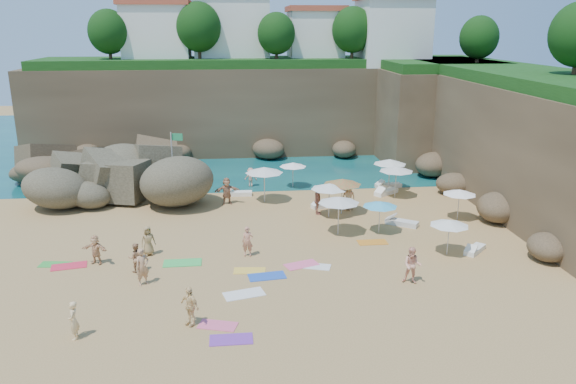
{
  "coord_description": "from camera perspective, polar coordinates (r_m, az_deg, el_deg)",
  "views": [
    {
      "loc": [
        -1.35,
        -29.51,
        11.7
      ],
      "look_at": [
        2.0,
        3.0,
        2.0
      ],
      "focal_mm": 35.0,
      "sensor_mm": 36.0,
      "label": 1
    }
  ],
  "objects": [
    {
      "name": "clifftop_buildings",
      "position": [
        55.47,
        -1.48,
        16.05
      ],
      "size": [
        28.48,
        9.48,
        7.0
      ],
      "color": "white",
      "rests_on": "cliff_back"
    },
    {
      "name": "parasol_0",
      "position": [
        38.29,
        -2.43,
        2.25
      ],
      "size": [
        2.61,
        2.61,
        2.46
      ],
      "color": "silver",
      "rests_on": "ground"
    },
    {
      "name": "cliff_right",
      "position": [
        43.36,
        22.31,
        5.06
      ],
      "size": [
        8.0,
        30.0,
        8.0
      ],
      "primitive_type": "cube",
      "color": "brown",
      "rests_on": "ground"
    },
    {
      "name": "lounger_4",
      "position": [
        35.01,
        11.49,
        -3.07
      ],
      "size": [
        1.99,
        1.67,
        0.31
      ],
      "primitive_type": "cube",
      "rotation": [
        0.0,
        0.0,
        -0.61
      ],
      "color": "silver",
      "rests_on": "ground"
    },
    {
      "name": "parasol_7",
      "position": [
        40.09,
        10.95,
        2.34
      ],
      "size": [
        2.39,
        2.39,
        2.26
      ],
      "color": "silver",
      "rests_on": "ground"
    },
    {
      "name": "lounger_2",
      "position": [
        41.17,
        9.94,
        -0.01
      ],
      "size": [
        1.99,
        1.72,
        0.31
      ],
      "primitive_type": "cube",
      "rotation": [
        0.0,
        0.0,
        0.64
      ],
      "color": "white",
      "rests_on": "ground"
    },
    {
      "name": "person_stand_4",
      "position": [
        37.1,
        6.18,
        -0.51
      ],
      "size": [
        0.98,
        0.77,
        1.78
      ],
      "primitive_type": "imported",
      "rotation": [
        0.0,
        0.0,
        -0.39
      ],
      "color": "tan",
      "rests_on": "ground"
    },
    {
      "name": "towel_4",
      "position": [
        28.22,
        -3.92,
        -7.98
      ],
      "size": [
        1.64,
        0.93,
        0.03
      ],
      "primitive_type": "cube",
      "rotation": [
        0.0,
        0.0,
        -0.09
      ],
      "color": "yellow",
      "rests_on": "ground"
    },
    {
      "name": "towel_3",
      "position": [
        29.53,
        -10.67,
        -7.08
      ],
      "size": [
        1.95,
        0.99,
        0.03
      ],
      "primitive_type": "cube",
      "rotation": [
        0.0,
        0.0,
        0.01
      ],
      "color": "green",
      "rests_on": "ground"
    },
    {
      "name": "lounger_1",
      "position": [
        42.89,
        10.14,
        0.65
      ],
      "size": [
        2.02,
        0.93,
        0.3
      ],
      "primitive_type": "cube",
      "rotation": [
        0.0,
        0.0,
        0.15
      ],
      "color": "silver",
      "rests_on": "ground"
    },
    {
      "name": "towel_6",
      "position": [
        22.61,
        -5.79,
        -14.68
      ],
      "size": [
        1.68,
        0.85,
        0.03
      ],
      "primitive_type": "cube",
      "rotation": [
        0.0,
        0.0,
        0.0
      ],
      "color": "purple",
      "rests_on": "ground"
    },
    {
      "name": "towel_1",
      "position": [
        23.6,
        -7.15,
        -13.29
      ],
      "size": [
        1.72,
        1.2,
        0.03
      ],
      "primitive_type": "cube",
      "rotation": [
        0.0,
        0.0,
        -0.3
      ],
      "color": "#E45880",
      "rests_on": "ground"
    },
    {
      "name": "lounger_3",
      "position": [
        37.72,
        3.68,
        -1.36
      ],
      "size": [
        1.83,
        1.11,
        0.27
      ],
      "primitive_type": "cube",
      "rotation": [
        0.0,
        0.0,
        0.33
      ],
      "color": "white",
      "rests_on": "ground"
    },
    {
      "name": "person_stand_5",
      "position": [
        38.33,
        -6.24,
        0.11
      ],
      "size": [
        1.78,
        0.8,
        1.85
      ],
      "primitive_type": "imported",
      "rotation": [
        0.0,
        0.0,
        0.18
      ],
      "color": "#B07A58",
      "rests_on": "ground"
    },
    {
      "name": "towel_10",
      "position": [
        32.02,
        8.57,
        -5.07
      ],
      "size": [
        1.65,
        0.84,
        0.03
      ],
      "primitive_type": "cube",
      "rotation": [
        0.0,
        0.0,
        0.01
      ],
      "color": "orange",
      "rests_on": "ground"
    },
    {
      "name": "marina_masts",
      "position": [
        62.02,
        -20.13,
        7.47
      ],
      "size": [
        3.1,
        0.1,
        6.0
      ],
      "color": "white",
      "rests_on": "ground"
    },
    {
      "name": "parasol_10",
      "position": [
        33.01,
        9.34,
        -1.21
      ],
      "size": [
        2.04,
        2.04,
        1.93
      ],
      "color": "silver",
      "rests_on": "ground"
    },
    {
      "name": "clifftop_trees",
      "position": [
        49.41,
        1.29,
        16.01
      ],
      "size": [
        35.6,
        23.82,
        4.4
      ],
      "color": "#11380F",
      "rests_on": "ground"
    },
    {
      "name": "towel_13",
      "position": [
        25.93,
        -4.49,
        -10.3
      ],
      "size": [
        2.0,
        1.34,
        0.03
      ],
      "primitive_type": "cube",
      "rotation": [
        0.0,
        0.0,
        0.25
      ],
      "color": "white",
      "rests_on": "ground"
    },
    {
      "name": "parasol_9",
      "position": [
        32.39,
        5.19,
        -0.8
      ],
      "size": [
        2.4,
        2.4,
        2.27
      ],
      "color": "silver",
      "rests_on": "ground"
    },
    {
      "name": "towel_9",
      "position": [
        28.81,
        1.38,
        -7.4
      ],
      "size": [
        1.89,
        1.37,
        0.03
      ],
      "primitive_type": "cube",
      "rotation": [
        0.0,
        0.0,
        0.34
      ],
      "color": "#F45E8A",
      "rests_on": "ground"
    },
    {
      "name": "parasol_3",
      "position": [
        41.97,
        10.31,
        3.05
      ],
      "size": [
        2.43,
        2.43,
        2.3
      ],
      "color": "silver",
      "rests_on": "ground"
    },
    {
      "name": "parasol_6",
      "position": [
        35.96,
        5.53,
        1.05
      ],
      "size": [
        2.47,
        2.47,
        2.34
      ],
      "color": "silver",
      "rests_on": "ground"
    },
    {
      "name": "cliff_back",
      "position": [
        55.15,
        -2.37,
        8.49
      ],
      "size": [
        44.0,
        8.0,
        8.0
      ],
      "primitive_type": "cube",
      "color": "brown",
      "rests_on": "ground"
    },
    {
      "name": "towel_11",
      "position": [
        31.2,
        -22.59,
        -6.81
      ],
      "size": [
        1.62,
        0.96,
        0.03
      ],
      "primitive_type": "cube",
      "rotation": [
        0.0,
        0.0,
        -0.13
      ],
      "color": "green",
      "rests_on": "ground"
    },
    {
      "name": "towel_8",
      "position": [
        27.57,
        -2.15,
        -8.55
      ],
      "size": [
        1.9,
        1.12,
        0.03
      ],
      "primitive_type": "cube",
      "rotation": [
        0.0,
        0.0,
        0.13
      ],
      "color": "blue",
      "rests_on": "ground"
    },
    {
      "name": "person_stand_6",
      "position": [
        23.7,
        -20.97,
        -12.09
      ],
      "size": [
        0.41,
        0.59,
        1.57
      ],
      "primitive_type": "imported",
      "rotation": [
        0.0,
        0.0,
        4.78
      ],
      "color": "#EDC586",
      "rests_on": "ground"
    },
    {
      "name": "rock_promontory",
      "position": [
        47.97,
        -17.31,
        1.65
      ],
      "size": [
        12.0,
        7.0,
        2.0
      ],
      "primitive_type": null,
      "color": "brown",
      "rests_on": "ground"
    },
    {
      "name": "person_stand_2",
      "position": [
        42.46,
        -3.82,
        1.51
      ],
      "size": [
        0.98,
        0.51,
        1.45
      ],
      "primitive_type": "imported",
      "rotation": [
        0.0,
        0.0,
        3.01
      ],
      "color": "tan",
      "rests_on": "ground"
    },
    {
      "name": "lounger_5",
      "position": [
        31.97,
        18.46,
        -5.58
      ],
      "size": [
        1.6,
        1.58,
        0.26
      ],
      "primitive_type": "cube",
      "rotation": [
        0.0,
        0.0,
        0.77
      ],
      "color": "silver",
      "rests_on": "ground"
    },
    {
      "name": "rock_outcrop",
      "position": [
        41.48,
        -16.28,
        -0.53
      ],
      "size": [
        9.91,
        8.39,
        3.42
      ],
      "primitive_type": null,
      "rotation": [
        0.0,
        0.0,
        -0.26
      ],
      "color": "#685F47",
      "rests_on": "ground"
    },
    {
      "name": "towel_5",
      "position": [
        28.66,
        2.76,
        -7.55
      ],
      "size": [
        1.72,
        1.22,
        0.03
      ],
      "primitive_type": "cube",
      "rotation": [
        0.0,
        0.0,
        -0.31
      ],
      "color": "silver",
      "rests_on": "ground"
    },
    {
      "name": "person_stand_0",
      "position": [
        27.28,
        -14.57,
        -7.36
      ],
      "size": [
        0.78,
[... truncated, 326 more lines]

